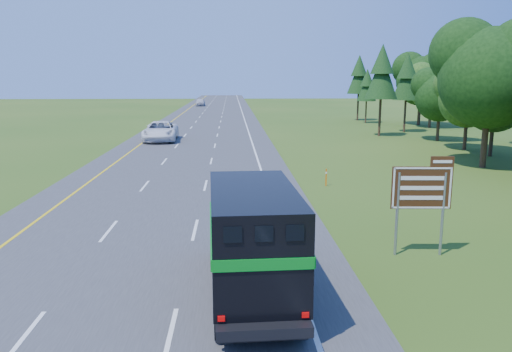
# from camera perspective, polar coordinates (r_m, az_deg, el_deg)

# --- Properties ---
(road) EXTENTS (15.00, 260.00, 0.04)m
(road) POSITION_cam_1_polar(r_m,az_deg,el_deg) (60.10, -6.11, 4.96)
(road) COLOR #38383A
(road) RESTS_ON ground
(lane_markings) EXTENTS (11.15, 260.00, 0.01)m
(lane_markings) POSITION_cam_1_polar(r_m,az_deg,el_deg) (60.09, -6.11, 4.99)
(lane_markings) COLOR yellow
(lane_markings) RESTS_ON road
(tree_wall_right) EXTENTS (16.00, 100.00, 12.00)m
(tree_wall_right) POSITION_cam_1_polar(r_m,az_deg,el_deg) (45.63, 27.21, 9.39)
(tree_wall_right) COLOR #10340E
(tree_wall_right) RESTS_ON ground
(horse_truck) EXTENTS (2.69, 7.69, 3.36)m
(horse_truck) POSITION_cam_1_polar(r_m,az_deg,el_deg) (14.89, -0.52, -6.85)
(horse_truck) COLOR black
(horse_truck) RESTS_ON road
(white_suv) EXTENTS (3.61, 7.29, 1.99)m
(white_suv) POSITION_cam_1_polar(r_m,az_deg,el_deg) (52.65, -10.84, 5.07)
(white_suv) COLOR white
(white_suv) RESTS_ON road
(far_car) EXTENTS (2.07, 5.04, 1.71)m
(far_car) POSITION_cam_1_polar(r_m,az_deg,el_deg) (117.60, -6.36, 8.39)
(far_car) COLOR silver
(far_car) RESTS_ON road
(exit_sign) EXTENTS (2.18, 0.20, 3.70)m
(exit_sign) POSITION_cam_1_polar(r_m,az_deg,el_deg) (18.99, 18.49, -1.72)
(exit_sign) COLOR gray
(exit_sign) RESTS_ON ground
(delineator) EXTENTS (0.09, 0.05, 1.05)m
(delineator) POSITION_cam_1_polar(r_m,az_deg,el_deg) (30.44, 8.02, -0.08)
(delineator) COLOR orange
(delineator) RESTS_ON ground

